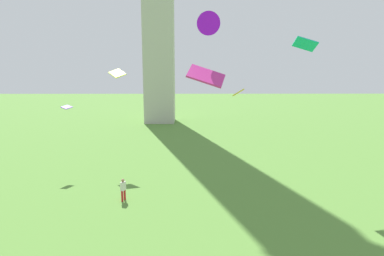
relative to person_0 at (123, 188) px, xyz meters
The scene contains 7 objects.
person_0 is the anchor object (origin of this frame).
kite_flying_0 10.61m from the person_0, 130.89° to the left, with size 0.88×1.02×0.30m.
kite_flying_2 11.00m from the person_0, 47.21° to the right, with size 1.91×1.23×1.13m.
kite_flying_3 10.15m from the person_0, ahead, with size 0.86×1.21×0.62m.
kite_flying_4 12.24m from the person_0, 29.22° to the right, with size 1.52×1.96×1.32m.
kite_flying_6 12.46m from the person_0, 102.90° to the left, with size 1.83×1.77×0.92m.
kite_flying_8 16.88m from the person_0, 15.68° to the left, with size 1.68×1.11×1.14m.
Camera 1 is at (0.74, 0.47, 8.91)m, focal length 30.22 mm.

